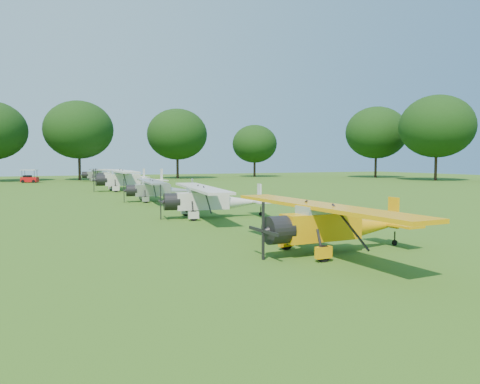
# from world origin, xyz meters

# --- Properties ---
(ground) EXTENTS (160.00, 160.00, 0.00)m
(ground) POSITION_xyz_m (0.00, 0.00, 0.00)
(ground) COLOR #2C5415
(ground) RESTS_ON ground
(tree_belt) EXTENTS (137.36, 130.27, 14.52)m
(tree_belt) POSITION_xyz_m (3.57, 0.16, 8.03)
(tree_belt) COLOR black
(tree_belt) RESTS_ON ground
(aircraft_2) EXTENTS (6.22, 9.90, 1.95)m
(aircraft_2) POSITION_xyz_m (0.19, -9.65, 1.14)
(aircraft_2) COLOR orange
(aircraft_2) RESTS_ON ground
(aircraft_3) EXTENTS (6.32, 10.03, 1.97)m
(aircraft_3) POSITION_xyz_m (-0.20, 1.70, 1.15)
(aircraft_3) COLOR silver
(aircraft_3) RESTS_ON ground
(aircraft_4) EXTENTS (5.88, 9.36, 1.84)m
(aircraft_4) POSITION_xyz_m (-0.31, 13.23, 1.07)
(aircraft_4) COLOR silver
(aircraft_4) RESTS_ON ground
(aircraft_5) EXTENTS (7.67, 12.18, 2.41)m
(aircraft_5) POSITION_xyz_m (-0.09, 26.87, 1.41)
(aircraft_5) COLOR silver
(aircraft_5) RESTS_ON ground
(aircraft_6) EXTENTS (7.02, 11.15, 2.19)m
(aircraft_6) POSITION_xyz_m (1.33, 39.68, 1.28)
(aircraft_6) COLOR silver
(aircraft_6) RESTS_ON ground
(aircraft_7) EXTENTS (6.34, 10.08, 1.99)m
(aircraft_7) POSITION_xyz_m (0.43, 51.68, 1.16)
(aircraft_7) COLOR silver
(aircraft_7) RESTS_ON ground
(golf_cart) EXTENTS (2.50, 1.98, 1.88)m
(golf_cart) POSITION_xyz_m (-9.67, 50.65, 0.63)
(golf_cart) COLOR #BC0D10
(golf_cart) RESTS_ON ground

